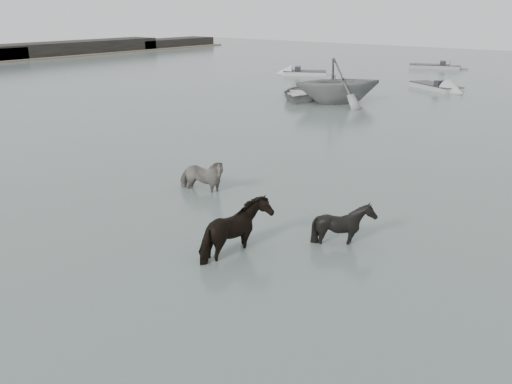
{
  "coord_description": "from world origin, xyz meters",
  "views": [
    {
      "loc": [
        9.26,
        -9.15,
        5.68
      ],
      "look_at": [
        1.41,
        0.78,
        1.0
      ],
      "focal_mm": 35.0,
      "sensor_mm": 36.0,
      "label": 1
    }
  ],
  "objects_px": {
    "pony_pinto": "(201,170)",
    "rowboat_lead": "(303,90)",
    "pony_black": "(344,217)",
    "pony_dark": "(238,223)"
  },
  "relations": [
    {
      "from": "pony_pinto",
      "to": "rowboat_lead",
      "type": "xyz_separation_m",
      "value": [
        -7.24,
        17.06,
        -0.21
      ]
    },
    {
      "from": "rowboat_lead",
      "to": "pony_black",
      "type": "bearing_deg",
      "value": -72.34
    },
    {
      "from": "pony_pinto",
      "to": "rowboat_lead",
      "type": "height_order",
      "value": "pony_pinto"
    },
    {
      "from": "pony_dark",
      "to": "pony_black",
      "type": "xyz_separation_m",
      "value": [
        1.7,
        2.17,
        -0.12
      ]
    },
    {
      "from": "pony_black",
      "to": "rowboat_lead",
      "type": "distance_m",
      "value": 21.73
    },
    {
      "from": "pony_black",
      "to": "pony_dark",
      "type": "bearing_deg",
      "value": 148.4
    },
    {
      "from": "pony_black",
      "to": "pony_pinto",
      "type": "bearing_deg",
      "value": 91.13
    },
    {
      "from": "rowboat_lead",
      "to": "pony_pinto",
      "type": "bearing_deg",
      "value": -85.36
    },
    {
      "from": "pony_black",
      "to": "rowboat_lead",
      "type": "relative_size",
      "value": 0.27
    },
    {
      "from": "pony_pinto",
      "to": "pony_dark",
      "type": "relative_size",
      "value": 1.07
    }
  ]
}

